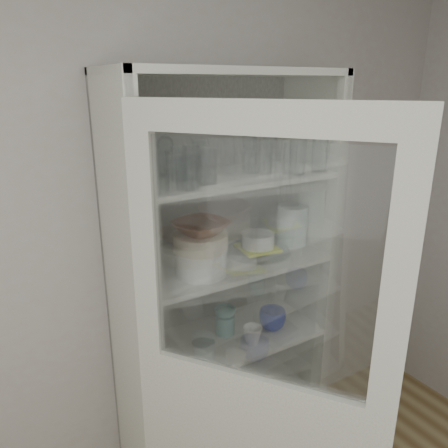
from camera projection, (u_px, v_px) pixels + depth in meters
wall_back at (164, 245)px, 2.09m from camera, size 3.60×0.02×2.60m
pantry_cabinet at (217, 315)px, 2.17m from camera, size 1.00×0.45×2.10m
cupboard_door at (254, 430)px, 1.54m from camera, size 0.56×0.75×2.00m
tumbler_0 at (158, 171)px, 1.57m from camera, size 0.10×0.10×0.16m
tumbler_1 at (190, 171)px, 1.62m from camera, size 0.08×0.08×0.14m
tumbler_2 at (185, 172)px, 1.61m from camera, size 0.09×0.09×0.13m
tumbler_3 at (207, 166)px, 1.70m from camera, size 0.09×0.09×0.14m
tumbler_4 at (298, 157)px, 1.89m from camera, size 0.10×0.10×0.15m
tumbler_5 at (290, 159)px, 1.90m from camera, size 0.07×0.07×0.13m
tumbler_6 at (320, 155)px, 1.95m from camera, size 0.08×0.08×0.14m
tumbler_7 at (134, 168)px, 1.66m from camera, size 0.09×0.09×0.15m
tumbler_8 at (140, 166)px, 1.67m from camera, size 0.10×0.10×0.16m
tumbler_9 at (191, 162)px, 1.79m from camera, size 0.09×0.09×0.14m
tumbler_10 at (201, 159)px, 1.84m from camera, size 0.09×0.09×0.15m
tumbler_11 at (250, 158)px, 1.92m from camera, size 0.09×0.09×0.13m
goblet_0 at (133, 160)px, 1.77m from camera, size 0.07×0.07×0.17m
goblet_1 at (166, 154)px, 1.86m from camera, size 0.08×0.08×0.18m
goblet_2 at (270, 149)px, 2.07m from camera, size 0.07×0.07×0.17m
goblet_3 at (249, 149)px, 2.03m from camera, size 0.08×0.08×0.17m
plate_stack_front at (201, 262)px, 1.86m from camera, size 0.22×0.22×0.11m
plate_stack_back at (180, 254)px, 2.01m from camera, size 0.19×0.19×0.06m
cream_bowl at (201, 241)px, 1.83m from camera, size 0.25×0.25×0.07m
terracotta_bowl at (200, 227)px, 1.81m from camera, size 0.26×0.26×0.05m
glass_platter at (257, 251)px, 2.11m from camera, size 0.32×0.32×0.02m
yellow_trivet at (258, 248)px, 2.10m from camera, size 0.20×0.20×0.01m
white_ramekin at (258, 240)px, 2.09m from camera, size 0.19×0.19×0.07m
grey_bowl_stack at (292, 225)px, 2.19m from camera, size 0.15×0.15×0.20m
mug_blue at (272, 319)px, 2.19m from camera, size 0.14×0.14×0.10m
mug_teal at (225, 317)px, 2.21m from camera, size 0.12×0.12×0.10m
mug_white at (252, 335)px, 2.07m from camera, size 0.11×0.11×0.09m
teal_jar at (225, 323)px, 2.14m from camera, size 0.10×0.10×0.11m
measuring_cups at (202, 346)px, 2.02m from camera, size 0.09×0.09×0.04m
white_canister at (149, 343)px, 1.96m from camera, size 0.15×0.15×0.13m
cream_dish at (213, 402)px, 2.21m from camera, size 0.26×0.26×0.08m
tin_box at (244, 395)px, 2.27m from camera, size 0.23×0.18×0.07m
tumbler_12 at (265, 158)px, 1.90m from camera, size 0.07×0.07×0.14m
tumbler_13 at (179, 164)px, 1.76m from camera, size 0.07×0.07×0.14m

